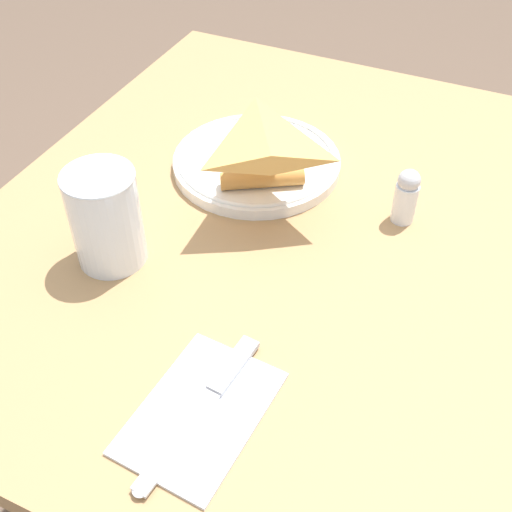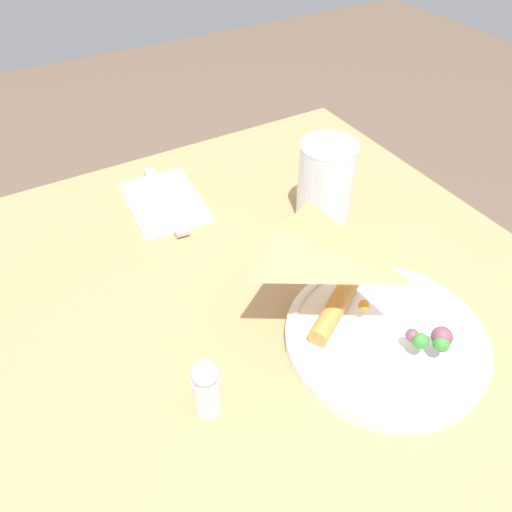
# 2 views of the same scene
# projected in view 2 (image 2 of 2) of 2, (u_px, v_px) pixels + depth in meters

# --- Properties ---
(dining_table) EXTENTS (0.91, 0.74, 0.73)m
(dining_table) POSITION_uv_depth(u_px,v_px,m) (290.00, 371.00, 0.72)
(dining_table) COLOR #A87F51
(dining_table) RESTS_ON ground_plane
(plate_pizza) EXTENTS (0.24, 0.24, 0.06)m
(plate_pizza) POSITION_uv_depth(u_px,v_px,m) (387.00, 335.00, 0.59)
(plate_pizza) COLOR white
(plate_pizza) RESTS_ON dining_table
(milk_glass) EXTENTS (0.09, 0.09, 0.12)m
(milk_glass) POSITION_uv_depth(u_px,v_px,m) (325.00, 183.00, 0.75)
(milk_glass) COLOR white
(milk_glass) RESTS_ON dining_table
(napkin_folded) EXTENTS (0.17, 0.12, 0.00)m
(napkin_folded) POSITION_uv_depth(u_px,v_px,m) (165.00, 202.00, 0.81)
(napkin_folded) COLOR silver
(napkin_folded) RESTS_ON dining_table
(butter_knife) EXTENTS (0.20, 0.04, 0.01)m
(butter_knife) POSITION_uv_depth(u_px,v_px,m) (166.00, 203.00, 0.80)
(butter_knife) COLOR #B2B2B7
(butter_knife) RESTS_ON napkin_folded
(salt_shaker) EXTENTS (0.03, 0.03, 0.08)m
(salt_shaker) POSITION_uv_depth(u_px,v_px,m) (206.00, 387.00, 0.51)
(salt_shaker) COLOR white
(salt_shaker) RESTS_ON dining_table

